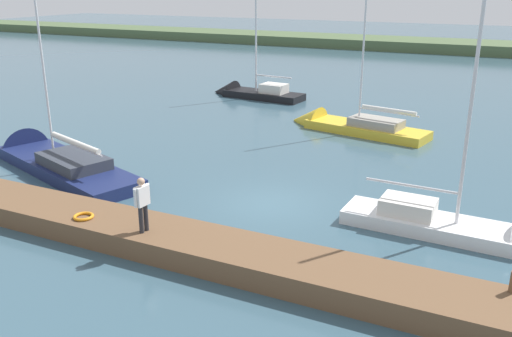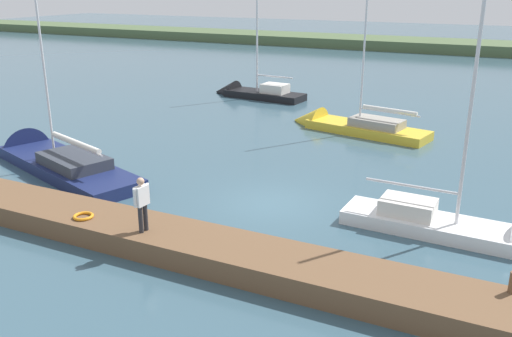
{
  "view_description": "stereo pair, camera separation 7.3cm",
  "coord_description": "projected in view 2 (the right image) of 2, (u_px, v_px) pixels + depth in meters",
  "views": [
    {
      "loc": [
        -7.89,
        17.55,
        7.93
      ],
      "look_at": [
        0.6,
        0.08,
        1.34
      ],
      "focal_mm": 38.71,
      "sensor_mm": 36.0,
      "label": 1
    },
    {
      "loc": [
        -7.96,
        17.52,
        7.93
      ],
      "look_at": [
        0.6,
        0.08,
        1.34
      ],
      "focal_mm": 38.71,
      "sensor_mm": 36.0,
      "label": 2
    }
  ],
  "objects": [
    {
      "name": "ground_plane",
      "position": [
        271.0,
        204.0,
        20.76
      ],
      "size": [
        200.0,
        200.0,
        0.0
      ],
      "primitive_type": "plane",
      "color": "#385666"
    },
    {
      "name": "far_shoreline",
      "position": [
        457.0,
        52.0,
        66.07
      ],
      "size": [
        180.0,
        8.0,
        2.4
      ],
      "primitive_type": "cube",
      "color": "#4C603D",
      "rests_on": "ground_plane"
    },
    {
      "name": "dock_pier",
      "position": [
        204.0,
        249.0,
        16.53
      ],
      "size": [
        23.92,
        2.13,
        0.69
      ],
      "primitive_type": "cube",
      "color": "brown",
      "rests_on": "ground_plane"
    },
    {
      "name": "life_ring_buoy",
      "position": [
        83.0,
        216.0,
        17.82
      ],
      "size": [
        0.66,
        0.66,
        0.1
      ],
      "primitive_type": "torus",
      "color": "orange",
      "rests_on": "dock_pier"
    },
    {
      "name": "sailboat_outer_mooring",
      "position": [
        461.0,
        233.0,
        17.97
      ],
      "size": [
        6.95,
        1.96,
        8.66
      ],
      "rotation": [
        0.0,
        0.0,
        3.1
      ],
      "color": "white",
      "rests_on": "ground_plane"
    },
    {
      "name": "sailboat_behind_pier",
      "position": [
        48.0,
        161.0,
        25.21
      ],
      "size": [
        10.81,
        5.69,
        12.48
      ],
      "rotation": [
        0.0,
        0.0,
        -0.33
      ],
      "color": "navy",
      "rests_on": "ground_plane"
    },
    {
      "name": "sailboat_far_left",
      "position": [
        250.0,
        94.0,
        40.03
      ],
      "size": [
        7.32,
        2.59,
        8.62
      ],
      "rotation": [
        0.0,
        0.0,
        -0.09
      ],
      "color": "black",
      "rests_on": "ground_plane"
    },
    {
      "name": "sailboat_far_right",
      "position": [
        345.0,
        127.0,
        31.03
      ],
      "size": [
        8.43,
        3.6,
        9.31
      ],
      "rotation": [
        0.0,
        0.0,
        -0.2
      ],
      "color": "gold",
      "rests_on": "ground_plane"
    },
    {
      "name": "person_on_dock",
      "position": [
        142.0,
        201.0,
        16.55
      ],
      "size": [
        0.27,
        0.66,
        1.74
      ],
      "rotation": [
        0.0,
        0.0,
        6.18
      ],
      "color": "#28282D",
      "rests_on": "dock_pier"
    }
  ]
}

